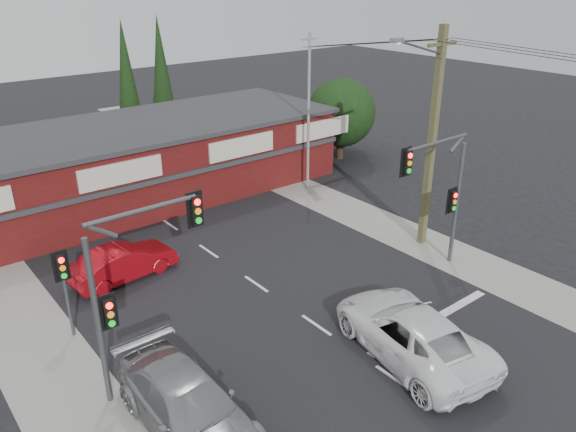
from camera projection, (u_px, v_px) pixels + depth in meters
ground at (335, 338)px, 20.01m from camera, size 120.00×120.00×0.00m
road_strip at (253, 282)px, 23.57m from camera, size 14.00×70.00×0.01m
verge_left at (46, 363)px, 18.70m from camera, size 3.00×70.00×0.02m
verge_right at (390, 228)px, 28.44m from camera, size 3.00×70.00×0.02m
stop_line at (431, 321)px, 20.94m from camera, size 6.50×0.35×0.01m
white_suv at (411, 332)px, 18.84m from camera, size 4.02×6.69×1.74m
silver_suv at (188, 406)px, 15.71m from camera, size 2.35×5.77×1.67m
red_sedan at (124, 262)px, 23.61m from camera, size 4.63×2.00×1.48m
lane_dashes at (256, 284)px, 23.41m from camera, size 0.12×47.17×0.01m
shop_building at (110, 167)px, 30.69m from camera, size 27.30×8.40×4.22m
tree_cluster at (339, 116)px, 38.27m from camera, size 5.90×5.10×5.50m
conifer_near at (127, 78)px, 36.92m from camera, size 1.80×1.80×9.25m
conifer_far at (161, 69)px, 40.35m from camera, size 1.80×1.80×9.25m
traffic_mast_left at (129, 277)px, 16.17m from camera, size 3.77×0.27×5.97m
traffic_mast_right at (443, 184)px, 23.06m from camera, size 3.96×0.27×5.97m
pedestal_signal at (63, 277)px, 19.20m from camera, size 0.55×0.27×3.38m
utility_pole at (431, 134)px, 24.75m from camera, size 4.38×0.59×10.00m
steel_pole at (309, 110)px, 31.83m from camera, size 1.20×0.16×9.00m
power_lines at (571, 64)px, 19.45m from camera, size 2.01×29.00×1.22m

